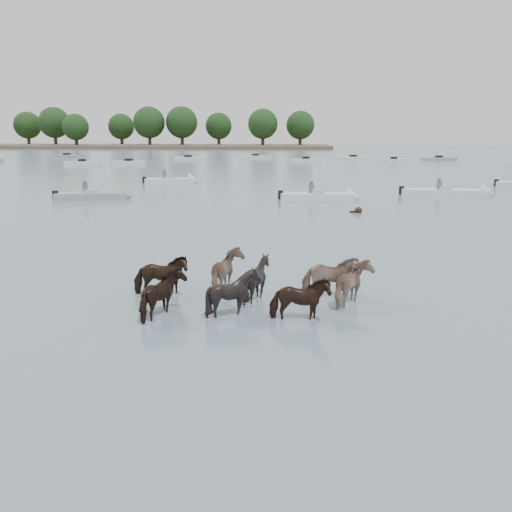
{
  "coord_description": "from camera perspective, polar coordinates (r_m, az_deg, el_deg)",
  "views": [
    {
      "loc": [
        -0.88,
        -13.29,
        4.54
      ],
      "look_at": [
        -1.87,
        1.73,
        1.1
      ],
      "focal_mm": 37.92,
      "sensor_mm": 36.0,
      "label": 1
    }
  ],
  "objects": [
    {
      "name": "motorboat_a",
      "position": [
        39.48,
        -15.88,
        6.11
      ],
      "size": [
        5.48,
        2.73,
        1.92
      ],
      "rotation": [
        0.0,
        0.0,
        0.23
      ],
      "color": "gray",
      "rests_on": "ground"
    },
    {
      "name": "treeline",
      "position": [
        177.17,
        -18.45,
        13.0
      ],
      "size": [
        146.88,
        21.89,
        12.21
      ],
      "color": "#382619",
      "rests_on": "ground"
    },
    {
      "name": "motorboat_b",
      "position": [
        37.91,
        7.61,
        6.23
      ],
      "size": [
        5.71,
        1.89,
        1.92
      ],
      "rotation": [
        0.0,
        0.0,
        0.05
      ],
      "color": "silver",
      "rests_on": "ground"
    },
    {
      "name": "shoreline",
      "position": [
        177.36,
        -19.51,
        10.85
      ],
      "size": [
        160.0,
        30.0,
        1.0
      ],
      "primitive_type": "cube",
      "color": "#4C4233",
      "rests_on": "ground"
    },
    {
      "name": "motorboat_f",
      "position": [
        50.65,
        -8.3,
        7.86
      ],
      "size": [
        5.17,
        2.92,
        1.92
      ],
      "rotation": [
        0.0,
        0.0,
        0.29
      ],
      "color": "silver",
      "rests_on": "ground"
    },
    {
      "name": "motorboat_c",
      "position": [
        42.64,
        20.32,
        6.27
      ],
      "size": [
        6.83,
        2.26,
        1.92
      ],
      "rotation": [
        0.0,
        0.0,
        -0.1
      ],
      "color": "silver",
      "rests_on": "ground"
    },
    {
      "name": "pony_herd",
      "position": [
        14.66,
        -0.43,
        -3.1
      ],
      "size": [
        6.86,
        3.96,
        1.34
      ],
      "color": "black",
      "rests_on": "ground"
    },
    {
      "name": "swimming_pony",
      "position": [
        32.07,
        10.66,
        4.7
      ],
      "size": [
        0.72,
        0.44,
        0.44
      ],
      "color": "black",
      "rests_on": "ground"
    },
    {
      "name": "distant_flotilla",
      "position": [
        89.22,
        4.04,
        10.1
      ],
      "size": [
        102.32,
        26.11,
        0.93
      ],
      "color": "gray",
      "rests_on": "ground"
    },
    {
      "name": "ground",
      "position": [
        14.07,
        7.21,
        -6.06
      ],
      "size": [
        400.0,
        400.0,
        0.0
      ],
      "primitive_type": "plane",
      "color": "slate",
      "rests_on": "ground"
    }
  ]
}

